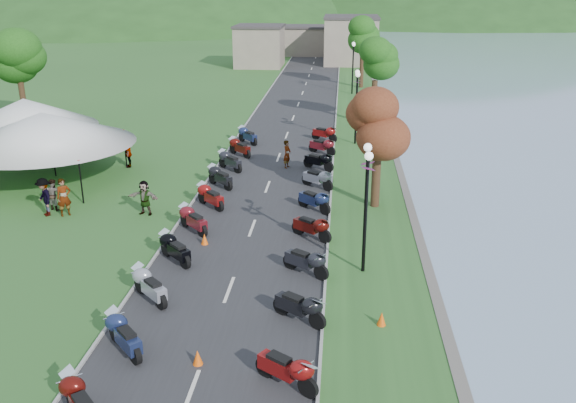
{
  "coord_description": "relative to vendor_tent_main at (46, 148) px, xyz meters",
  "views": [
    {
      "loc": [
        3.94,
        -3.87,
        10.86
      ],
      "look_at": [
        1.65,
        22.22,
        1.3
      ],
      "focal_mm": 38.0,
      "sensor_mm": 36.0,
      "label": 1
    }
  ],
  "objects": [
    {
      "name": "vendor_tent_side",
      "position": [
        -3.04,
        3.89,
        0.0
      ],
      "size": [
        5.73,
        5.73,
        4.0
      ],
      "primitive_type": null,
      "color": "silver",
      "rests_on": "ground"
    },
    {
      "name": "far_building",
      "position": [
        10.48,
        57.09,
        0.5
      ],
      "size": [
        18.0,
        16.0,
        5.0
      ],
      "primitive_type": "cube",
      "color": "gray",
      "rests_on": "ground"
    },
    {
      "name": "pedestrian_b",
      "position": [
        2.26,
        -4.29,
        -2.0
      ],
      "size": [
        0.88,
        0.69,
        1.59
      ],
      "primitive_type": "imported",
      "rotation": [
        0.0,
        0.0,
        2.73
      ],
      "color": "slate",
      "rests_on": "ground"
    },
    {
      "name": "road",
      "position": [
        12.48,
        12.09,
        -1.99
      ],
      "size": [
        7.0,
        120.0,
        0.02
      ],
      "primitive_type": "cube",
      "color": "#2E2E30",
      "rests_on": "ground"
    },
    {
      "name": "pedestrian_a",
      "position": [
        3.16,
        -5.07,
        -2.0
      ],
      "size": [
        0.85,
        0.82,
        1.88
      ],
      "primitive_type": "imported",
      "rotation": [
        0.0,
        0.0,
        0.66
      ],
      "color": "slate",
      "rests_on": "ground"
    },
    {
      "name": "tree_lakeside",
      "position": [
        18.28,
        -2.44,
        1.41
      ],
      "size": [
        2.45,
        2.45,
        6.81
      ],
      "primitive_type": null,
      "color": "#276A1A",
      "rests_on": "ground"
    },
    {
      "name": "pedestrian_c",
      "position": [
        2.21,
        -5.15,
        -2.0
      ],
      "size": [
        1.2,
        1.25,
        1.89
      ],
      "primitive_type": "imported",
      "rotation": [
        0.0,
        0.0,
        5.45
      ],
      "color": "slate",
      "rests_on": "ground"
    },
    {
      "name": "moto_row_right",
      "position": [
        15.19,
        -6.86,
        -1.45
      ],
      "size": [
        2.6,
        37.52,
        1.1
      ],
      "primitive_type": null,
      "color": "#331411",
      "rests_on": "ground"
    },
    {
      "name": "moto_row_left",
      "position": [
        9.92,
        -12.96,
        -1.45
      ],
      "size": [
        2.6,
        47.23,
        1.1
      ],
      "primitive_type": null,
      "color": "#331411",
      "rests_on": "ground"
    },
    {
      "name": "vendor_tent_main",
      "position": [
        0.0,
        0.0,
        0.0
      ],
      "size": [
        6.63,
        6.63,
        4.0
      ],
      "primitive_type": null,
      "color": "silver",
      "rests_on": "ground"
    },
    {
      "name": "traffic_cone_near",
      "position": [
        12.38,
        -16.61,
        -1.75
      ],
      "size": [
        0.32,
        0.32,
        0.5
      ],
      "primitive_type": "cone",
      "color": "#F2590C",
      "rests_on": "ground"
    },
    {
      "name": "hills_backdrop",
      "position": [
        12.48,
        172.09,
        -2.0
      ],
      "size": [
        360.0,
        120.0,
        76.0
      ],
      "primitive_type": null,
      "color": "#285621",
      "rests_on": "ground"
    }
  ]
}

